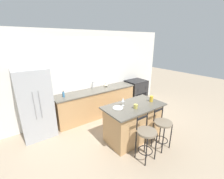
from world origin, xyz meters
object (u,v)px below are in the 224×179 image
object	(u,v)px
refrigerator	(35,104)
oven_range	(136,92)
bar_stool_near	(146,136)
pumpkin_decoration	(106,85)
wine_glass	(123,100)
bar_stool_far	(162,127)
soap_bottle	(64,95)
dinner_plate	(118,108)
tumbler_cup	(151,99)
coffee_mug	(136,106)

from	to	relation	value
refrigerator	oven_range	bearing A→B (deg)	0.42
oven_range	bar_stool_near	size ratio (longest dim) A/B	0.97
pumpkin_decoration	wine_glass	bearing A→B (deg)	-109.10
bar_stool_far	wine_glass	world-z (taller)	wine_glass
soap_bottle	dinner_plate	bearing A→B (deg)	-62.27
refrigerator	bar_stool_near	bearing A→B (deg)	-53.97
refrigerator	bar_stool_far	xyz separation A→B (m)	(2.19, -2.21, -0.34)
refrigerator	oven_range	world-z (taller)	refrigerator
tumbler_cup	bar_stool_far	bearing A→B (deg)	-113.21
bar_stool_near	pumpkin_decoration	world-z (taller)	pumpkin_decoration
refrigerator	bar_stool_near	xyz separation A→B (m)	(1.63, -2.24, -0.34)
pumpkin_decoration	bar_stool_near	bearing A→B (deg)	-104.11
bar_stool_far	tumbler_cup	bearing A→B (deg)	66.79
oven_range	tumbler_cup	xyz separation A→B (m)	(-1.12, -1.68, 0.52)
bar_stool_near	soap_bottle	size ratio (longest dim) A/B	5.33
refrigerator	pumpkin_decoration	size ratio (longest dim) A/B	14.47
wine_glass	oven_range	bearing A→B (deg)	37.70
oven_range	soap_bottle	bearing A→B (deg)	-179.77
refrigerator	oven_range	xyz separation A→B (m)	(3.55, 0.03, -0.42)
oven_range	dinner_plate	size ratio (longest dim) A/B	3.84
dinner_plate	soap_bottle	bearing A→B (deg)	117.73
bar_stool_far	pumpkin_decoration	distance (m)	2.40
refrigerator	soap_bottle	size ratio (longest dim) A/B	9.89
bar_stool_near	wine_glass	xyz separation A→B (m)	(0.06, 0.83, 0.51)
coffee_mug	pumpkin_decoration	xyz separation A→B (m)	(0.40, 1.85, -0.02)
oven_range	dinner_plate	bearing A→B (deg)	-144.11
bar_stool_near	pumpkin_decoration	distance (m)	2.50
oven_range	tumbler_cup	bearing A→B (deg)	-123.68
refrigerator	tumbler_cup	xyz separation A→B (m)	(2.43, -1.65, 0.09)
oven_range	coffee_mug	world-z (taller)	coffee_mug
tumbler_cup	dinner_plate	bearing A→B (deg)	168.06
dinner_plate	pumpkin_decoration	xyz separation A→B (m)	(0.73, 1.61, 0.02)
bar_stool_far	coffee_mug	bearing A→B (deg)	125.08
refrigerator	bar_stool_near	size ratio (longest dim) A/B	1.85
bar_stool_far	dinner_plate	world-z (taller)	bar_stool_far
soap_bottle	coffee_mug	bearing A→B (deg)	-57.40
bar_stool_near	wine_glass	world-z (taller)	wine_glass
dinner_plate	soap_bottle	size ratio (longest dim) A/B	1.35
pumpkin_decoration	tumbler_cup	bearing A→B (deg)	-83.62
coffee_mug	wine_glass	bearing A→B (deg)	115.82
dinner_plate	pumpkin_decoration	size ratio (longest dim) A/B	1.97
oven_range	dinner_plate	distance (m)	2.56
refrigerator	oven_range	distance (m)	3.57
bar_stool_far	pumpkin_decoration	bearing A→B (deg)	89.02
bar_stool_near	coffee_mug	world-z (taller)	coffee_mug
oven_range	soap_bottle	size ratio (longest dim) A/B	5.18
bar_stool_near	coffee_mug	xyz separation A→B (m)	(0.20, 0.54, 0.41)
refrigerator	wine_glass	xyz separation A→B (m)	(1.69, -1.41, 0.17)
pumpkin_decoration	soap_bottle	size ratio (longest dim) A/B	0.68
dinner_plate	pumpkin_decoration	bearing A→B (deg)	65.66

